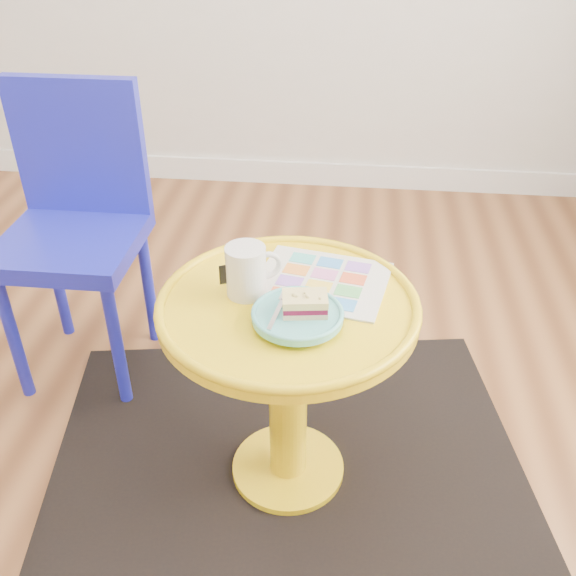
# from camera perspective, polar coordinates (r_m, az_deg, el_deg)

# --- Properties ---
(floor) EXTENTS (4.00, 4.00, 0.00)m
(floor) POSITION_cam_1_polar(r_m,az_deg,el_deg) (1.95, -19.95, -15.39)
(floor) COLOR brown
(floor) RESTS_ON ground
(rug) EXTENTS (1.46, 1.30, 0.01)m
(rug) POSITION_cam_1_polar(r_m,az_deg,el_deg) (1.85, 0.00, -15.87)
(rug) COLOR black
(rug) RESTS_ON ground
(side_table) EXTENTS (0.60, 0.60, 0.57)m
(side_table) POSITION_cam_1_polar(r_m,az_deg,el_deg) (1.56, 0.00, -6.14)
(side_table) COLOR yellow
(side_table) RESTS_ON ground
(chair) EXTENTS (0.40, 0.40, 0.90)m
(chair) POSITION_cam_1_polar(r_m,az_deg,el_deg) (2.05, -18.32, 6.13)
(chair) COLOR #1C20B6
(chair) RESTS_ON ground
(newspaper) EXTENTS (0.35, 0.31, 0.01)m
(newspaper) POSITION_cam_1_polar(r_m,az_deg,el_deg) (1.53, 2.99, 0.61)
(newspaper) COLOR silver
(newspaper) RESTS_ON side_table
(mug) EXTENTS (0.13, 0.09, 0.12)m
(mug) POSITION_cam_1_polar(r_m,az_deg,el_deg) (1.46, -3.66, 1.67)
(mug) COLOR silver
(mug) RESTS_ON side_table
(plate) EXTENTS (0.20, 0.20, 0.02)m
(plate) POSITION_cam_1_polar(r_m,az_deg,el_deg) (1.39, 0.86, -2.48)
(plate) COLOR #58BAB7
(plate) RESTS_ON newspaper
(cake_slice) EXTENTS (0.10, 0.08, 0.04)m
(cake_slice) POSITION_cam_1_polar(r_m,az_deg,el_deg) (1.37, 1.51, -1.40)
(cake_slice) COLOR #D3BC8C
(cake_slice) RESTS_ON plate
(fork) EXTENTS (0.04, 0.14, 0.00)m
(fork) POSITION_cam_1_polar(r_m,az_deg,el_deg) (1.39, -0.84, -1.90)
(fork) COLOR silver
(fork) RESTS_ON plate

